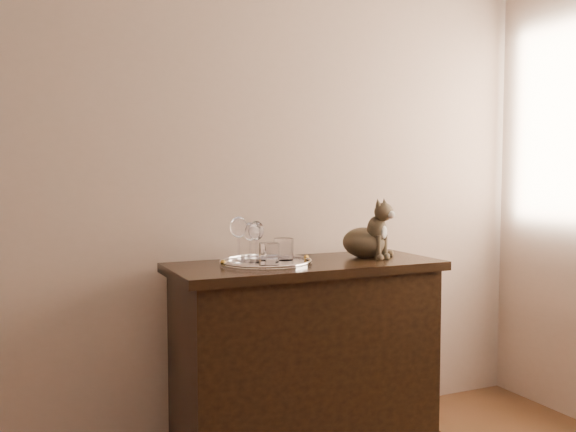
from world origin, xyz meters
The scene contains 9 objects.
wall_back centered at (0.00, 2.25, 1.35)m, with size 4.00×0.10×2.70m, color tan.
sideboard centered at (0.60, 1.94, 0.42)m, with size 1.20×0.50×0.85m, color black, non-canonical shape.
tray centered at (0.42, 1.96, 0.85)m, with size 0.40×0.40×0.01m, color white.
wine_glass_a centered at (0.32, 2.03, 0.96)m, with size 0.07×0.07×0.20m, color silver, non-canonical shape.
wine_glass_b centered at (0.37, 2.02, 0.94)m, with size 0.06×0.06×0.17m, color white, non-canonical shape.
wine_glass_d centered at (0.38, 1.99, 0.95)m, with size 0.07×0.07×0.18m, color silver, non-canonical shape.
tumbler_b centered at (0.39, 1.86, 0.91)m, with size 0.08×0.08×0.09m, color white.
tumbler_c centered at (0.52, 1.99, 0.91)m, with size 0.09×0.09×0.10m, color white.
cat centered at (0.92, 1.97, 0.99)m, with size 0.28×0.26×0.28m, color brown, non-canonical shape.
Camera 1 is at (-0.63, -0.58, 1.25)m, focal length 40.00 mm.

